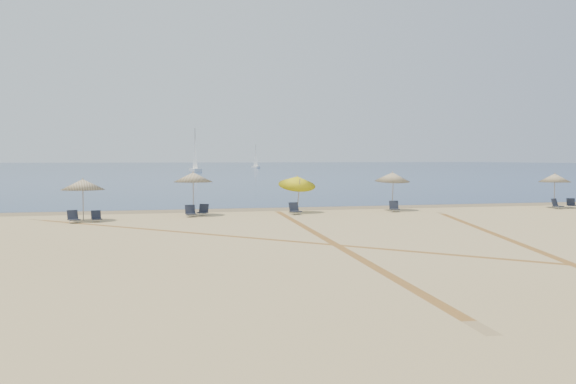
{
  "coord_description": "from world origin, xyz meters",
  "views": [
    {
      "loc": [
        -9.11,
        -16.53,
        3.3
      ],
      "look_at": [
        0.0,
        20.0,
        1.3
      ],
      "focal_mm": 40.55,
      "sensor_mm": 36.0,
      "label": 1
    }
  ],
  "objects_px": {
    "umbrella_4": "(392,177)",
    "chair_9": "(571,204)",
    "sailboat_0": "(256,161)",
    "umbrella_2": "(193,177)",
    "chair_6": "(295,209)",
    "umbrella_3": "(297,181)",
    "umbrella_1": "(83,184)",
    "chair_4": "(190,212)",
    "chair_3": "(96,217)",
    "chair_5": "(203,210)",
    "sailboat_2": "(195,158)",
    "chair_8": "(557,204)",
    "chair_7": "(394,207)",
    "umbrella_5": "(555,178)"
  },
  "relations": [
    {
      "from": "umbrella_4",
      "to": "chair_9",
      "type": "relative_size",
      "value": 3.18
    },
    {
      "from": "umbrella_4",
      "to": "sailboat_0",
      "type": "relative_size",
      "value": 0.33
    },
    {
      "from": "umbrella_2",
      "to": "chair_6",
      "type": "distance_m",
      "value": 6.12
    },
    {
      "from": "umbrella_3",
      "to": "umbrella_1",
      "type": "bearing_deg",
      "value": -169.68
    },
    {
      "from": "umbrella_1",
      "to": "chair_4",
      "type": "bearing_deg",
      "value": 9.65
    },
    {
      "from": "chair_4",
      "to": "umbrella_3",
      "type": "bearing_deg",
      "value": 7.41
    },
    {
      "from": "umbrella_1",
      "to": "chair_3",
      "type": "height_order",
      "value": "umbrella_1"
    },
    {
      "from": "umbrella_1",
      "to": "chair_4",
      "type": "height_order",
      "value": "umbrella_1"
    },
    {
      "from": "umbrella_1",
      "to": "chair_5",
      "type": "height_order",
      "value": "umbrella_1"
    },
    {
      "from": "umbrella_1",
      "to": "sailboat_2",
      "type": "height_order",
      "value": "sailboat_2"
    },
    {
      "from": "chair_3",
      "to": "chair_5",
      "type": "height_order",
      "value": "chair_5"
    },
    {
      "from": "chair_8",
      "to": "chair_4",
      "type": "bearing_deg",
      "value": 157.85
    },
    {
      "from": "umbrella_1",
      "to": "chair_7",
      "type": "xyz_separation_m",
      "value": [
        18.0,
        1.37,
        -1.6
      ]
    },
    {
      "from": "umbrella_1",
      "to": "umbrella_3",
      "type": "relative_size",
      "value": 0.89
    },
    {
      "from": "chair_3",
      "to": "chair_9",
      "type": "relative_size",
      "value": 0.85
    },
    {
      "from": "umbrella_2",
      "to": "sailboat_2",
      "type": "bearing_deg",
      "value": 84.08
    },
    {
      "from": "umbrella_5",
      "to": "chair_3",
      "type": "relative_size",
      "value": 3.52
    },
    {
      "from": "chair_4",
      "to": "chair_8",
      "type": "distance_m",
      "value": 23.43
    },
    {
      "from": "umbrella_4",
      "to": "umbrella_3",
      "type": "bearing_deg",
      "value": -177.84
    },
    {
      "from": "umbrella_1",
      "to": "chair_9",
      "type": "xyz_separation_m",
      "value": [
        30.48,
        1.41,
        -1.62
      ]
    },
    {
      "from": "umbrella_4",
      "to": "chair_8",
      "type": "bearing_deg",
      "value": -7.63
    },
    {
      "from": "umbrella_1",
      "to": "umbrella_4",
      "type": "relative_size",
      "value": 0.91
    },
    {
      "from": "chair_8",
      "to": "chair_7",
      "type": "bearing_deg",
      "value": 155.83
    },
    {
      "from": "umbrella_1",
      "to": "umbrella_4",
      "type": "height_order",
      "value": "umbrella_4"
    },
    {
      "from": "umbrella_4",
      "to": "chair_3",
      "type": "height_order",
      "value": "umbrella_4"
    },
    {
      "from": "chair_4",
      "to": "chair_5",
      "type": "xyz_separation_m",
      "value": [
        0.78,
        0.68,
        -0.01
      ]
    },
    {
      "from": "chair_5",
      "to": "sailboat_2",
      "type": "height_order",
      "value": "sailboat_2"
    },
    {
      "from": "chair_4",
      "to": "sailboat_2",
      "type": "relative_size",
      "value": 0.07
    },
    {
      "from": "chair_4",
      "to": "chair_6",
      "type": "xyz_separation_m",
      "value": [
        6.02,
        0.07,
        0.01
      ]
    },
    {
      "from": "umbrella_4",
      "to": "chair_5",
      "type": "distance_m",
      "value": 12.06
    },
    {
      "from": "chair_5",
      "to": "chair_6",
      "type": "distance_m",
      "value": 5.27
    },
    {
      "from": "chair_8",
      "to": "sailboat_0",
      "type": "bearing_deg",
      "value": 63.35
    },
    {
      "from": "chair_3",
      "to": "chair_7",
      "type": "relative_size",
      "value": 0.87
    },
    {
      "from": "umbrella_2",
      "to": "sailboat_0",
      "type": "height_order",
      "value": "sailboat_0"
    },
    {
      "from": "umbrella_3",
      "to": "umbrella_4",
      "type": "xyz_separation_m",
      "value": [
        6.2,
        0.23,
        0.19
      ]
    },
    {
      "from": "umbrella_1",
      "to": "chair_3",
      "type": "distance_m",
      "value": 1.92
    },
    {
      "from": "chair_5",
      "to": "chair_8",
      "type": "bearing_deg",
      "value": 22.48
    },
    {
      "from": "umbrella_5",
      "to": "chair_6",
      "type": "height_order",
      "value": "umbrella_5"
    },
    {
      "from": "chair_4",
      "to": "chair_5",
      "type": "height_order",
      "value": "chair_4"
    },
    {
      "from": "umbrella_2",
      "to": "chair_3",
      "type": "bearing_deg",
      "value": -153.04
    },
    {
      "from": "umbrella_2",
      "to": "umbrella_5",
      "type": "xyz_separation_m",
      "value": [
        23.59,
        -0.12,
        -0.21
      ]
    },
    {
      "from": "umbrella_3",
      "to": "chair_7",
      "type": "xyz_separation_m",
      "value": [
        5.88,
        -0.84,
        -1.61
      ]
    },
    {
      "from": "chair_8",
      "to": "chair_9",
      "type": "xyz_separation_m",
      "value": [
        1.41,
        0.42,
        -0.01
      ]
    },
    {
      "from": "chair_6",
      "to": "chair_9",
      "type": "height_order",
      "value": "chair_6"
    },
    {
      "from": "umbrella_5",
      "to": "sailboat_2",
      "type": "bearing_deg",
      "value": 95.67
    },
    {
      "from": "chair_4",
      "to": "chair_3",
      "type": "bearing_deg",
      "value": -164.65
    },
    {
      "from": "umbrella_2",
      "to": "sailboat_0",
      "type": "xyz_separation_m",
      "value": [
        35.79,
        163.05,
        0.07
      ]
    },
    {
      "from": "chair_3",
      "to": "sailboat_0",
      "type": "bearing_deg",
      "value": 64.71
    },
    {
      "from": "chair_9",
      "to": "sailboat_0",
      "type": "height_order",
      "value": "sailboat_0"
    },
    {
      "from": "chair_3",
      "to": "sailboat_0",
      "type": "xyz_separation_m",
      "value": [
        41.0,
        165.71,
        1.99
      ]
    }
  ]
}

